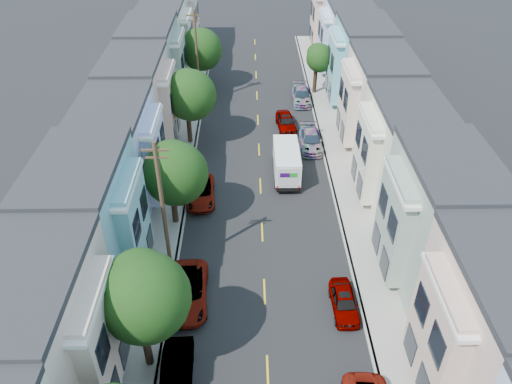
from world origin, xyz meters
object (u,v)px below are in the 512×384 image
Objects in this scene: lead_sedan at (286,122)px; parked_left_b at (177,375)px; parked_right_b at (344,302)px; tree_d at (190,95)px; fedex_truck at (286,161)px; parked_left_d at (201,192)px; utility_pole_far at (197,59)px; parked_right_c at (311,140)px; tree_c at (174,174)px; tree_e at (200,50)px; tree_far_r at (319,59)px; utility_pole_near at (163,211)px; parked_left_c at (188,292)px; parked_right_d at (301,96)px; tree_b at (143,298)px.

parked_left_b is (-7.69, -28.74, 0.02)m from lead_sedan.
tree_d is at bearing 116.65° from parked_right_b.
parked_left_d is at bearing -154.73° from fedex_truck.
lead_sedan is 1.13× the size of parked_right_b.
utility_pole_far reaches higher than parked_right_c.
utility_pole_far reaches higher than fedex_truck.
tree_c is at bearing -90.00° from utility_pole_far.
parked_right_c is (11.20, -13.66, -3.91)m from tree_e.
parked_left_b is (1.40, -26.05, -4.18)m from tree_d.
tree_d reaches higher than parked_right_b.
parked_left_b is at bearing -87.68° from utility_pole_far.
tree_far_r is at bearing 60.50° from tree_c.
tree_c is at bearing 90.02° from utility_pole_near.
parked_right_c is (9.80, 19.07, -0.03)m from parked_left_c.
parked_left_b is (1.40, -13.85, -3.73)m from tree_c.
parked_left_b is at bearing -93.69° from parked_left_d.
fedex_truck is 5.60m from parked_right_c.
parked_right_c is (9.80, 8.22, 0.04)m from parked_left_d.
lead_sedan reaches higher than parked_right_d.
tree_far_r is 1.05× the size of parked_left_c.
parked_right_c is at bearing -5.11° from tree_d.
parked_left_d is (1.40, -17.78, -4.47)m from utility_pole_far.
parked_right_c reaches higher than parked_left_d.
tree_b is at bearing -90.00° from tree_e.
parked_left_d is (1.40, 2.98, -3.81)m from tree_c.
parked_left_b is at bearing -80.76° from utility_pole_near.
parked_left_d is (0.00, 10.85, -0.08)m from parked_left_c.
parked_right_c is (11.20, -9.56, -4.43)m from utility_pole_far.
tree_c is 16.28m from parked_right_c.
utility_pole_near is at bearing -89.98° from tree_c.
tree_far_r is 31.48m from utility_pole_near.
parked_left_c is at bearing -116.65° from parked_right_c.
fedex_truck reaches higher than parked_right_b.
fedex_truck is (8.56, -14.45, -3.66)m from utility_pole_far.
tree_d is 17.28m from tree_far_r.
fedex_truck is at bearing -117.82° from parked_right_c.
parked_left_d reaches higher than parked_right_b.
tree_c is 0.69× the size of utility_pole_near.
utility_pole_near is at bearing -103.36° from parked_left_d.
parked_left_c is at bearing -87.55° from tree_e.
tree_far_r is 9.96m from lead_sedan.
utility_pole_far is 17.19m from fedex_truck.
utility_pole_near is (0.00, 7.33, -0.23)m from tree_b.
tree_e is 18.09m from parked_right_c.
utility_pole_far is at bearing 109.32° from parked_right_b.
parked_right_b is (11.20, -29.55, -4.50)m from utility_pole_far.
utility_pole_near is at bearing 97.03° from parked_left_b.
tree_b is 0.78× the size of utility_pole_near.
parked_left_b is 1.13× the size of parked_right_b.
parked_left_d is at bearing -117.54° from parked_right_d.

